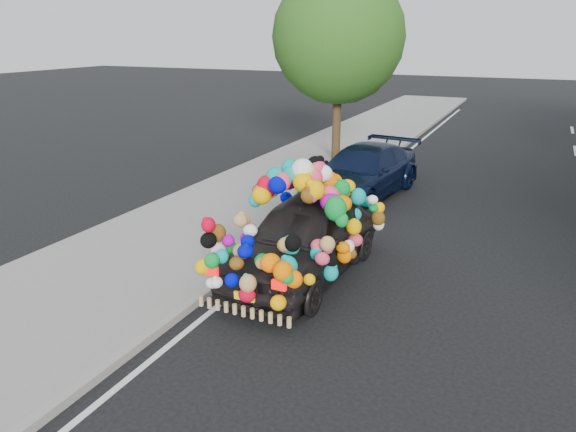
% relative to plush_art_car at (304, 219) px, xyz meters
% --- Properties ---
extents(ground, '(100.00, 100.00, 0.00)m').
position_rel_plush_art_car_xyz_m(ground, '(1.23, -0.71, -1.05)').
color(ground, black).
rests_on(ground, ground).
extents(sidewalk, '(4.00, 60.00, 0.12)m').
position_rel_plush_art_car_xyz_m(sidewalk, '(-3.07, -0.71, -0.99)').
color(sidewalk, gray).
rests_on(sidewalk, ground).
extents(kerb, '(0.15, 60.00, 0.13)m').
position_rel_plush_art_car_xyz_m(kerb, '(-1.12, -0.71, -0.99)').
color(kerb, gray).
rests_on(kerb, ground).
extents(tree_near_sidewalk, '(4.20, 4.20, 6.13)m').
position_rel_plush_art_car_xyz_m(tree_near_sidewalk, '(-2.57, 8.79, 2.97)').
color(tree_near_sidewalk, '#332114').
rests_on(tree_near_sidewalk, ground).
extents(plush_art_car, '(2.17, 4.41, 2.06)m').
position_rel_plush_art_car_xyz_m(plush_art_car, '(0.00, 0.00, 0.00)').
color(plush_art_car, black).
rests_on(plush_art_car, ground).
extents(navy_sedan, '(2.44, 4.74, 1.32)m').
position_rel_plush_art_car_xyz_m(navy_sedan, '(-0.57, 5.29, -0.39)').
color(navy_sedan, black).
rests_on(navy_sedan, ground).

